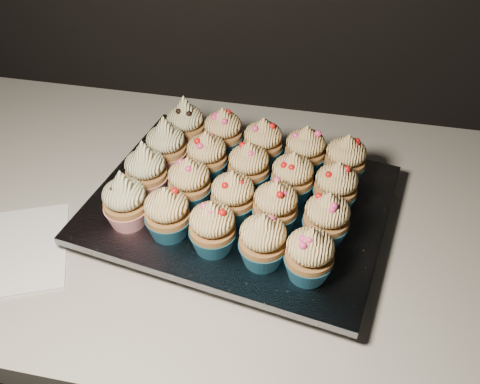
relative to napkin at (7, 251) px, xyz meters
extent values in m
cube|color=black|center=(0.37, 0.15, -0.47)|extent=(2.40, 0.60, 0.86)
cube|color=beige|center=(0.37, 0.15, -0.02)|extent=(2.44, 0.64, 0.04)
cube|color=white|center=(0.00, 0.00, 0.00)|extent=(0.22, 0.22, 0.00)
cube|color=black|center=(0.31, 0.14, 0.01)|extent=(0.44, 0.36, 0.02)
cube|color=silver|center=(0.31, 0.14, 0.03)|extent=(0.47, 0.40, 0.01)
cone|color=red|center=(0.17, 0.06, 0.05)|extent=(0.06, 0.06, 0.03)
ellipsoid|color=beige|center=(0.17, 0.06, 0.09)|extent=(0.06, 0.06, 0.04)
cone|color=beige|center=(0.17, 0.06, 0.11)|extent=(0.03, 0.03, 0.03)
cone|color=#17516C|center=(0.23, 0.05, 0.05)|extent=(0.06, 0.06, 0.03)
ellipsoid|color=#FFD080|center=(0.23, 0.05, 0.09)|extent=(0.06, 0.06, 0.04)
cone|color=#FFD080|center=(0.23, 0.05, 0.11)|extent=(0.03, 0.03, 0.02)
cone|color=#17516C|center=(0.30, 0.04, 0.05)|extent=(0.06, 0.06, 0.03)
ellipsoid|color=#FFD080|center=(0.30, 0.04, 0.09)|extent=(0.06, 0.06, 0.04)
cone|color=#FFD080|center=(0.30, 0.04, 0.11)|extent=(0.03, 0.03, 0.02)
cone|color=#17516C|center=(0.36, 0.03, 0.05)|extent=(0.06, 0.06, 0.03)
ellipsoid|color=#FFD080|center=(0.36, 0.03, 0.09)|extent=(0.06, 0.06, 0.04)
cone|color=#FFD080|center=(0.36, 0.03, 0.11)|extent=(0.03, 0.03, 0.02)
cone|color=#17516C|center=(0.43, 0.02, 0.05)|extent=(0.06, 0.06, 0.03)
ellipsoid|color=#FFD080|center=(0.43, 0.02, 0.09)|extent=(0.06, 0.06, 0.04)
cone|color=#FFD080|center=(0.43, 0.02, 0.11)|extent=(0.03, 0.03, 0.02)
cone|color=red|center=(0.17, 0.13, 0.05)|extent=(0.06, 0.06, 0.03)
ellipsoid|color=beige|center=(0.17, 0.13, 0.09)|extent=(0.06, 0.06, 0.04)
cone|color=beige|center=(0.17, 0.13, 0.11)|extent=(0.03, 0.03, 0.03)
cone|color=#17516C|center=(0.24, 0.12, 0.05)|extent=(0.06, 0.06, 0.03)
ellipsoid|color=#FFD080|center=(0.24, 0.12, 0.09)|extent=(0.06, 0.06, 0.04)
cone|color=#FFD080|center=(0.24, 0.12, 0.11)|extent=(0.03, 0.03, 0.02)
cone|color=#17516C|center=(0.31, 0.10, 0.05)|extent=(0.06, 0.06, 0.03)
ellipsoid|color=#FFD080|center=(0.31, 0.10, 0.09)|extent=(0.06, 0.06, 0.04)
cone|color=#FFD080|center=(0.31, 0.10, 0.11)|extent=(0.03, 0.03, 0.02)
cone|color=#17516C|center=(0.37, 0.10, 0.05)|extent=(0.06, 0.06, 0.03)
ellipsoid|color=#FFD080|center=(0.37, 0.10, 0.09)|extent=(0.06, 0.06, 0.04)
cone|color=#FFD080|center=(0.37, 0.10, 0.11)|extent=(0.03, 0.03, 0.02)
cone|color=#17516C|center=(0.44, 0.09, 0.05)|extent=(0.06, 0.06, 0.03)
ellipsoid|color=#FFD080|center=(0.44, 0.09, 0.09)|extent=(0.06, 0.06, 0.04)
cone|color=#FFD080|center=(0.44, 0.09, 0.11)|extent=(0.03, 0.03, 0.02)
cone|color=red|center=(0.18, 0.20, 0.05)|extent=(0.06, 0.06, 0.03)
ellipsoid|color=beige|center=(0.18, 0.20, 0.09)|extent=(0.06, 0.06, 0.04)
cone|color=beige|center=(0.18, 0.20, 0.11)|extent=(0.03, 0.03, 0.03)
cone|color=#17516C|center=(0.25, 0.19, 0.05)|extent=(0.06, 0.06, 0.03)
ellipsoid|color=#FFD080|center=(0.25, 0.19, 0.09)|extent=(0.06, 0.06, 0.04)
cone|color=#FFD080|center=(0.25, 0.19, 0.11)|extent=(0.03, 0.03, 0.02)
cone|color=#17516C|center=(0.32, 0.17, 0.05)|extent=(0.06, 0.06, 0.03)
ellipsoid|color=#FFD080|center=(0.32, 0.17, 0.09)|extent=(0.06, 0.06, 0.04)
cone|color=#FFD080|center=(0.32, 0.17, 0.11)|extent=(0.03, 0.03, 0.02)
cone|color=#17516C|center=(0.38, 0.16, 0.05)|extent=(0.06, 0.06, 0.03)
ellipsoid|color=#FFD080|center=(0.38, 0.16, 0.09)|extent=(0.06, 0.06, 0.04)
cone|color=#FFD080|center=(0.38, 0.16, 0.11)|extent=(0.03, 0.03, 0.02)
cone|color=#17516C|center=(0.45, 0.15, 0.05)|extent=(0.06, 0.06, 0.03)
ellipsoid|color=#FFD080|center=(0.45, 0.15, 0.09)|extent=(0.06, 0.06, 0.04)
cone|color=#FFD080|center=(0.45, 0.15, 0.11)|extent=(0.03, 0.03, 0.02)
cone|color=red|center=(0.20, 0.26, 0.05)|extent=(0.06, 0.06, 0.03)
ellipsoid|color=beige|center=(0.20, 0.26, 0.09)|extent=(0.06, 0.06, 0.04)
cone|color=beige|center=(0.20, 0.26, 0.11)|extent=(0.03, 0.03, 0.03)
cone|color=#17516C|center=(0.26, 0.25, 0.05)|extent=(0.06, 0.06, 0.03)
ellipsoid|color=#FFD080|center=(0.26, 0.25, 0.09)|extent=(0.06, 0.06, 0.04)
cone|color=#FFD080|center=(0.26, 0.25, 0.11)|extent=(0.03, 0.03, 0.02)
cone|color=#17516C|center=(0.33, 0.24, 0.05)|extent=(0.06, 0.06, 0.03)
ellipsoid|color=#FFD080|center=(0.33, 0.24, 0.09)|extent=(0.06, 0.06, 0.04)
cone|color=#FFD080|center=(0.33, 0.24, 0.11)|extent=(0.03, 0.03, 0.02)
cone|color=#17516C|center=(0.40, 0.23, 0.05)|extent=(0.06, 0.06, 0.03)
ellipsoid|color=#FFD080|center=(0.40, 0.23, 0.09)|extent=(0.06, 0.06, 0.04)
cone|color=#FFD080|center=(0.40, 0.23, 0.11)|extent=(0.03, 0.03, 0.02)
cone|color=#17516C|center=(0.46, 0.22, 0.05)|extent=(0.06, 0.06, 0.03)
ellipsoid|color=#FFD080|center=(0.46, 0.22, 0.09)|extent=(0.06, 0.06, 0.04)
cone|color=#FFD080|center=(0.46, 0.22, 0.11)|extent=(0.03, 0.03, 0.02)
camera|label=1|loc=(0.43, -0.44, 0.57)|focal=40.00mm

